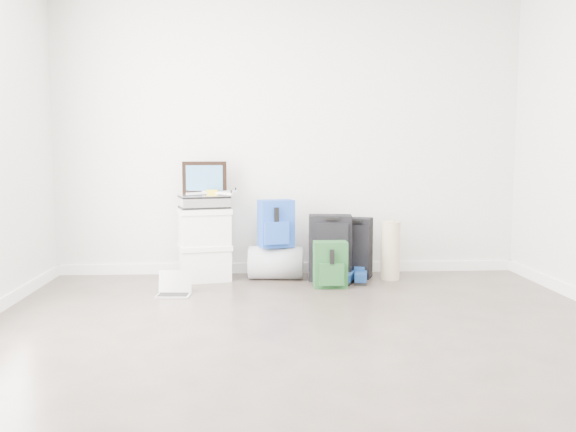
{
  "coord_description": "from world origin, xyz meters",
  "views": [
    {
      "loc": [
        -0.35,
        -3.44,
        1.19
      ],
      "look_at": [
        -0.04,
        1.9,
        0.63
      ],
      "focal_mm": 38.0,
      "sensor_mm": 36.0,
      "label": 1
    }
  ],
  "objects": [
    {
      "name": "briefcase",
      "position": [
        -0.8,
        2.2,
        0.73
      ],
      "size": [
        0.5,
        0.42,
        0.12
      ],
      "primitive_type": "cube",
      "rotation": [
        0.0,
        0.0,
        0.26
      ],
      "color": "#B2B2B7",
      "rests_on": "boxes_stack"
    },
    {
      "name": "green_backpack",
      "position": [
        0.33,
        1.8,
        0.2
      ],
      "size": [
        0.29,
        0.21,
        0.41
      ],
      "rotation": [
        0.0,
        0.0,
        -0.0
      ],
      "color": "#163E1E",
      "rests_on": "ground"
    },
    {
      "name": "drone",
      "position": [
        -0.72,
        2.18,
        0.82
      ],
      "size": [
        0.45,
        0.45,
        0.05
      ],
      "rotation": [
        0.0,
        0.0,
        -0.07
      ],
      "color": "gold",
      "rests_on": "briefcase"
    },
    {
      "name": "laptop",
      "position": [
        -1.01,
        1.59,
        0.05
      ],
      "size": [
        0.29,
        0.22,
        0.2
      ],
      "rotation": [
        0.0,
        0.0,
        -0.07
      ],
      "color": "silver",
      "rests_on": "ground"
    },
    {
      "name": "duffel_bag",
      "position": [
        -0.14,
        2.19,
        0.16
      ],
      "size": [
        0.53,
        0.36,
        0.31
      ],
      "primitive_type": "cylinder",
      "rotation": [
        0.0,
        1.57,
        -0.11
      ],
      "color": "gray",
      "rests_on": "ground"
    },
    {
      "name": "blue_backpack",
      "position": [
        -0.14,
        2.16,
        0.52
      ],
      "size": [
        0.35,
        0.29,
        0.44
      ],
      "rotation": [
        0.0,
        0.0,
        0.26
      ],
      "color": "#1A4AAD",
      "rests_on": "duffel_bag"
    },
    {
      "name": "boxes_stack",
      "position": [
        -0.8,
        2.2,
        0.34
      ],
      "size": [
        0.54,
        0.47,
        0.67
      ],
      "rotation": [
        0.0,
        0.0,
        0.22
      ],
      "color": "silver",
      "rests_on": "ground"
    },
    {
      "name": "carry_on",
      "position": [
        0.59,
        2.24,
        0.28
      ],
      "size": [
        0.41,
        0.34,
        0.57
      ],
      "rotation": [
        0.0,
        0.0,
        -0.36
      ],
      "color": "black",
      "rests_on": "ground"
    },
    {
      "name": "ground",
      "position": [
        0.0,
        0.0,
        0.0
      ],
      "size": [
        5.0,
        5.0,
        0.0
      ],
      "primitive_type": "plane",
      "color": "#372E28",
      "rests_on": "ground"
    },
    {
      "name": "rolled_rug",
      "position": [
        0.93,
        2.12,
        0.27
      ],
      "size": [
        0.18,
        0.18,
        0.55
      ],
      "primitive_type": "cylinder",
      "color": "tan",
      "rests_on": "ground"
    },
    {
      "name": "painting",
      "position": [
        -0.8,
        2.29,
        0.95
      ],
      "size": [
        0.41,
        0.06,
        0.31
      ],
      "rotation": [
        0.0,
        0.0,
        0.09
      ],
      "color": "black",
      "rests_on": "briefcase"
    },
    {
      "name": "large_suitcase",
      "position": [
        0.36,
        2.11,
        0.3
      ],
      "size": [
        0.41,
        0.29,
        0.61
      ],
      "rotation": [
        0.0,
        0.0,
        -0.11
      ],
      "color": "black",
      "rests_on": "ground"
    },
    {
      "name": "shoes",
      "position": [
        0.57,
        1.98,
        0.05
      ],
      "size": [
        0.32,
        0.31,
        0.1
      ],
      "rotation": [
        0.0,
        0.0,
        -0.31
      ],
      "color": "black",
      "rests_on": "ground"
    },
    {
      "name": "room_envelope",
      "position": [
        0.0,
        0.02,
        1.72
      ],
      "size": [
        4.52,
        5.02,
        2.71
      ],
      "color": "silver",
      "rests_on": "ground"
    }
  ]
}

